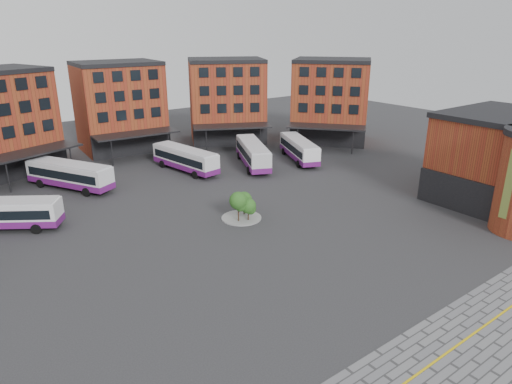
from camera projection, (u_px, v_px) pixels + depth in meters
ground at (302, 267)px, 40.03m from camera, size 160.00×160.00×0.00m
yellow_line at (464, 340)px, 30.63m from camera, size 26.00×0.15×0.02m
main_building at (93, 123)px, 63.60m from camera, size 94.14×42.48×14.60m
east_building at (507, 162)px, 52.12m from camera, size 17.40×15.40×10.60m
tree_island at (243, 204)px, 49.32m from camera, size 4.40×4.40×3.42m
bus_b at (3, 214)px, 46.92m from camera, size 10.95×8.62×3.23m
bus_c at (70, 175)px, 58.73m from camera, size 8.39×12.26×3.49m
bus_d at (185, 159)px, 66.00m from camera, size 4.70×12.33×3.39m
bus_e at (253, 153)px, 68.41m from camera, size 7.91×12.65×3.55m
bus_f at (299, 149)px, 71.39m from camera, size 7.18×11.96×3.34m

